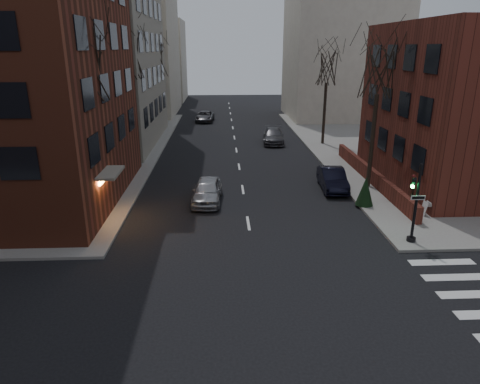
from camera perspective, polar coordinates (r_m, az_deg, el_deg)
The scene contains 20 objects.
ground at distance 13.88m, azimuth 4.54°, elevation -23.84°, with size 160.00×160.00×0.00m, color black.
building_right_brick at distance 34.44m, azimuth 29.36°, elevation 9.94°, with size 12.00×14.00×11.00m, color maroon.
low_wall_right at distance 32.26m, azimuth 17.03°, elevation 2.22°, with size 0.35×16.00×1.00m, color maroon.
building_distant_la at distance 66.52m, azimuth -15.07°, elevation 17.83°, with size 14.00×16.00×18.00m, color beige.
building_distant_ra at distance 62.35m, azimuth 13.32°, elevation 17.02°, with size 14.00×14.00×16.00m, color beige.
building_distant_lb at distance 82.97m, azimuth -11.06°, elevation 16.80°, with size 10.00×12.00×14.00m, color beige.
traffic_signal at distance 22.58m, azimuth 22.21°, elevation -2.03°, with size 0.76×0.44×4.00m.
tree_left_a at distance 25.23m, azimuth -20.26°, elevation 15.59°, with size 4.18×4.18×10.26m.
tree_left_b at distance 36.87m, azimuth -14.76°, elevation 17.45°, with size 4.40×4.40×10.80m.
tree_left_c at distance 50.68m, azimuth -11.41°, elevation 16.89°, with size 3.96×3.96×9.72m.
tree_right_a at distance 29.97m, azimuth 18.11°, elevation 15.29°, with size 3.96×3.96×9.72m.
tree_right_b at distance 43.39m, azimuth 11.55°, elevation 16.03°, with size 3.74×3.74×9.18m.
streetlamp_near at distance 33.23m, azimuth -14.44°, elevation 9.27°, with size 0.36×0.36×6.28m.
streetlamp_far at distance 52.81m, azimuth -10.16°, elevation 12.89°, with size 0.36×0.36×6.28m.
parked_sedan at distance 30.21m, azimuth 12.23°, elevation 1.70°, with size 1.56×4.47×1.47m, color black.
car_lane_silver at distance 27.16m, azimuth -4.40°, elevation 0.17°, with size 1.76×4.38×1.49m, color #9A9B9F.
car_lane_gray at distance 44.31m, azimuth 4.49°, elevation 7.46°, with size 2.06×5.07×1.47m, color #3F3F44.
car_lane_far at distance 57.64m, azimuth -4.72°, elevation 10.01°, with size 2.21×4.80×1.33m, color #404045.
sandwich_board at distance 26.94m, azimuth 23.63°, elevation -1.99°, with size 0.37×0.51×0.83m, color white.
evergreen_shrub at distance 27.20m, azimuth 16.35°, elevation 0.13°, with size 1.08×1.08×1.79m, color black.
Camera 1 is at (-1.46, -10.13, 9.39)m, focal length 32.00 mm.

